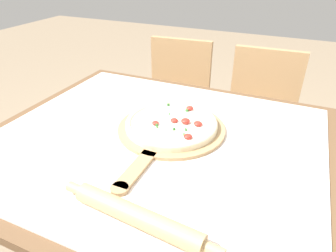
{
  "coord_description": "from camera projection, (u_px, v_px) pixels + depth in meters",
  "views": [
    {
      "loc": [
        0.39,
        -0.76,
        1.32
      ],
      "look_at": [
        0.03,
        0.05,
        0.8
      ],
      "focal_mm": 32.0,
      "sensor_mm": 36.0,
      "label": 1
    }
  ],
  "objects": [
    {
      "name": "towel_cloth",
      "position": [
        155.0,
        139.0,
        1.01
      ],
      "size": [
        1.07,
        0.93,
        0.0
      ],
      "color": "silver",
      "rests_on": "dining_table"
    },
    {
      "name": "rolling_pin",
      "position": [
        137.0,
        216.0,
        0.68
      ],
      "size": [
        0.42,
        0.08,
        0.05
      ],
      "rotation": [
        0.0,
        0.0,
        -0.09
      ],
      "color": "tan",
      "rests_on": "towel_cloth"
    },
    {
      "name": "pizza_peel",
      "position": [
        169.0,
        130.0,
        1.04
      ],
      "size": [
        0.38,
        0.56,
        0.01
      ],
      "color": "tan",
      "rests_on": "towel_cloth"
    },
    {
      "name": "chair_right",
      "position": [
        259.0,
        117.0,
        1.71
      ],
      "size": [
        0.41,
        0.41,
        0.87
      ],
      "rotation": [
        0.0,
        0.0,
        0.03
      ],
      "color": "tan",
      "rests_on": "ground_plane"
    },
    {
      "name": "chair_left",
      "position": [
        176.0,
        101.0,
        1.89
      ],
      "size": [
        0.43,
        0.43,
        0.87
      ],
      "rotation": [
        0.0,
        0.0,
        0.07
      ],
      "color": "tan",
      "rests_on": "ground_plane"
    },
    {
      "name": "pizza",
      "position": [
        172.0,
        123.0,
        1.05
      ],
      "size": [
        0.32,
        0.32,
        0.04
      ],
      "color": "beige",
      "rests_on": "pizza_peel"
    },
    {
      "name": "dining_table",
      "position": [
        156.0,
        166.0,
        1.07
      ],
      "size": [
        1.15,
        1.01,
        0.77
      ],
      "color": "brown",
      "rests_on": "ground_plane"
    }
  ]
}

